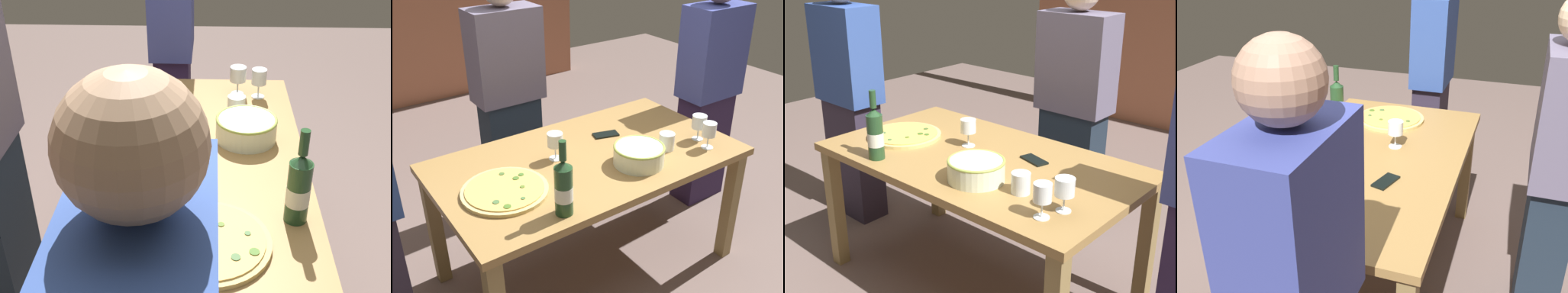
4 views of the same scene
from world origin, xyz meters
The scene contains 12 objects.
ground_plane centered at (0.00, 0.00, 0.00)m, with size 8.00×8.00×0.00m, color #6E5A55.
dining_table centered at (0.00, 0.00, 0.66)m, with size 1.60×0.90×0.75m.
pizza centered at (-0.51, -0.06, 0.76)m, with size 0.41×0.41×0.03m.
serving_bowl centered at (0.17, -0.21, 0.81)m, with size 0.26×0.26×0.10m.
wine_bottle centered at (-0.37, -0.35, 0.88)m, with size 0.08×0.08×0.35m.
wine_glass_near_pizza centered at (0.59, -0.30, 0.86)m, with size 0.07×0.07×0.15m.
wine_glass_by_bottle centered at (0.62, -0.19, 0.85)m, with size 0.08×0.08×0.15m.
wine_glass_far_left centered at (-0.15, 0.08, 0.86)m, with size 0.08×0.08×0.15m.
cup_amber centered at (0.40, -0.18, 0.80)m, with size 0.08×0.08×0.09m, color white.
cell_phone centered at (0.23, 0.14, 0.76)m, with size 0.07×0.14×0.01m, color black.
person_host centered at (-1.18, 0.05, 0.82)m, with size 0.43×0.24×1.63m.
person_guest_left centered at (-0.02, 0.88, 0.81)m, with size 0.44×0.24×1.60m.
Camera 3 is at (1.62, -1.79, 1.75)m, focal length 47.93 mm.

